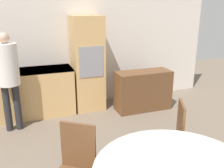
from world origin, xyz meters
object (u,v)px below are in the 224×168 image
chair_far_left (76,165)px  bowl_near (212,168)px  oven_unit (87,64)px  person_standing (8,72)px  chair_far_right (172,135)px  sideboard (143,90)px

chair_far_left → bowl_near: size_ratio=5.47×
oven_unit → person_standing: 1.58m
chair_far_right → person_standing: person_standing is taller
chair_far_right → person_standing: size_ratio=0.56×
person_standing → bowl_near: 3.34m
sideboard → person_standing: 2.60m
chair_far_left → bowl_near: 1.30m
oven_unit → chair_far_right: oven_unit is taller
sideboard → oven_unit: bearing=155.1°
chair_far_right → bowl_near: size_ratio=5.47×
sideboard → person_standing: person_standing is taller
chair_far_right → person_standing: (-1.92, 1.93, 0.52)m
chair_far_left → person_standing: size_ratio=0.56×
chair_far_right → bowl_near: chair_far_right is taller
sideboard → chair_far_right: 2.06m
person_standing → bowl_near: (1.67, -2.88, -0.30)m
chair_far_right → bowl_near: 1.01m
person_standing → sideboard: bearing=1.0°
bowl_near → person_standing: bearing=120.1°
sideboard → chair_far_right: (-0.60, -1.97, 0.11)m
chair_far_left → person_standing: 2.27m
chair_far_left → person_standing: person_standing is taller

